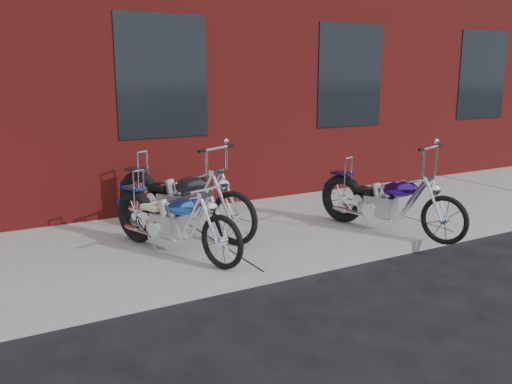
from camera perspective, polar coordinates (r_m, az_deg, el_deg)
ground at (r=5.98m, az=0.85°, el=-9.76°), size 120.00×120.00×0.00m
sidewalk at (r=7.22m, az=-5.14°, el=-5.21°), size 22.00×3.00×0.15m
chopper_purple at (r=7.48m, az=13.55°, el=-1.16°), size 0.82×2.10×1.22m
chopper_blue at (r=6.47m, az=-8.76°, el=-3.15°), size 0.87×2.04×0.93m
chopper_third at (r=7.26m, az=-7.96°, el=-1.00°), size 1.15×2.21×1.22m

